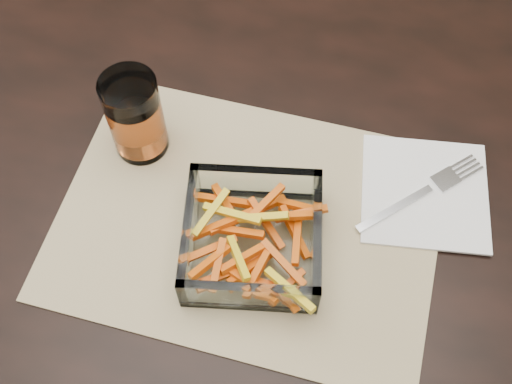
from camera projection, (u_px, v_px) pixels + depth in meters
dining_table at (219, 214)px, 0.87m from camera, size 1.60×0.90×0.75m
placemat at (248, 221)px, 0.77m from camera, size 0.45×0.33×0.00m
glass_bowl at (252, 239)px, 0.73m from camera, size 0.18×0.18×0.06m
tumbler at (136, 118)px, 0.77m from camera, size 0.07×0.07×0.12m
napkin at (425, 192)px, 0.78m from camera, size 0.18×0.18×0.00m
fork at (424, 192)px, 0.78m from camera, size 0.14×0.15×0.00m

